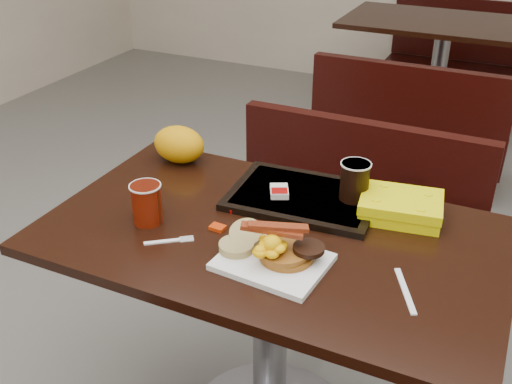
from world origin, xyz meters
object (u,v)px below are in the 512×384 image
at_px(table_near, 270,340).
at_px(hashbrown_sleeve_left, 279,191).
at_px(platter, 273,262).
at_px(bench_near_n, 344,228).
at_px(pancake_stack, 287,253).
at_px(table_far, 437,81).
at_px(tray, 304,197).
at_px(fork, 162,242).
at_px(bench_far_s, 412,121).
at_px(knife, 405,291).
at_px(coffee_cup_near, 147,204).
at_px(clamshell, 401,207).
at_px(paper_bag, 179,144).
at_px(bench_far_n, 454,55).
at_px(coffee_cup_far, 355,181).

height_order(table_near, hashbrown_sleeve_left, hashbrown_sleeve_left).
bearing_deg(platter, table_near, 119.47).
bearing_deg(table_near, hashbrown_sleeve_left, 106.69).
xyz_separation_m(bench_near_n, pancake_stack, (0.09, -0.81, 0.42)).
bearing_deg(table_far, tray, -89.65).
bearing_deg(fork, bench_far_s, 46.89).
xyz_separation_m(bench_far_s, knife, (0.37, -2.00, 0.39)).
xyz_separation_m(coffee_cup_near, clamshell, (0.61, 0.31, -0.03)).
height_order(table_near, pancake_stack, pancake_stack).
bearing_deg(table_near, paper_bag, 149.27).
relative_size(bench_near_n, bench_far_n, 1.00).
distance_m(platter, coffee_cup_near, 0.39).
bearing_deg(hashbrown_sleeve_left, tray, -0.02).
bearing_deg(bench_near_n, platter, -85.82).
height_order(bench_near_n, paper_bag, paper_bag).
bearing_deg(hashbrown_sleeve_left, coffee_cup_near, -162.91).
xyz_separation_m(table_near, tray, (0.01, 0.19, 0.38)).
height_order(table_far, fork, fork).
xyz_separation_m(fork, hashbrown_sleeve_left, (0.18, 0.33, 0.03)).
bearing_deg(table_near, platter, -65.23).
bearing_deg(knife, bench_far_n, 160.26).
relative_size(fork, hashbrown_sleeve_left, 1.85).
height_order(hashbrown_sleeve_left, paper_bag, paper_bag).
xyz_separation_m(bench_near_n, bench_far_s, (0.00, 1.20, 0.00)).
bearing_deg(table_near, coffee_cup_near, -163.63).
bearing_deg(coffee_cup_near, paper_bag, 108.33).
height_order(bench_near_n, knife, knife).
bearing_deg(knife, clamshell, 169.51).
relative_size(table_near, hashbrown_sleeve_left, 17.54).
distance_m(table_near, knife, 0.54).
height_order(bench_far_s, coffee_cup_near, coffee_cup_near).
distance_m(bench_near_n, clamshell, 0.70).
height_order(bench_far_s, platter, platter).
bearing_deg(platter, hashbrown_sleeve_left, 115.12).
bearing_deg(fork, table_far, 48.51).
xyz_separation_m(table_near, platter, (0.06, -0.13, 0.38)).
xyz_separation_m(fork, tray, (0.25, 0.36, 0.01)).
xyz_separation_m(table_near, coffee_cup_near, (-0.32, -0.09, 0.43)).
relative_size(table_far, bench_far_n, 1.20).
xyz_separation_m(table_far, coffee_cup_near, (-0.32, -2.69, 0.43)).
height_order(coffee_cup_near, hashbrown_sleeve_left, coffee_cup_near).
xyz_separation_m(bench_near_n, tray, (0.01, -0.51, 0.40)).
xyz_separation_m(table_near, coffee_cup_far, (0.15, 0.23, 0.45)).
xyz_separation_m(fork, knife, (0.61, 0.07, 0.00)).
height_order(bench_near_n, platter, platter).
height_order(clamshell, paper_bag, paper_bag).
relative_size(bench_far_s, pancake_stack, 7.56).
xyz_separation_m(tray, coffee_cup_far, (0.13, 0.03, 0.06)).
distance_m(hashbrown_sleeve_left, paper_bag, 0.40).
bearing_deg(fork, bench_far_n, 49.48).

